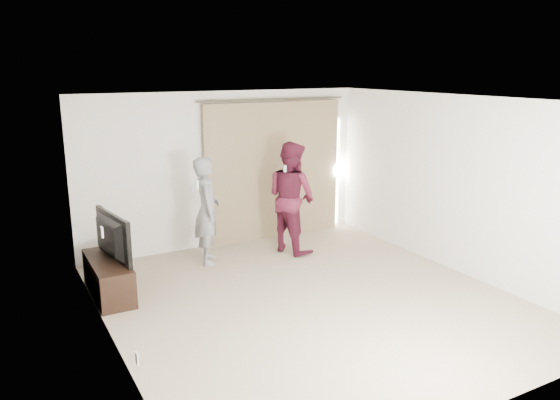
% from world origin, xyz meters
% --- Properties ---
extents(floor, '(5.50, 5.50, 0.00)m').
position_xyz_m(floor, '(0.00, 0.00, 0.00)').
color(floor, tan).
rests_on(floor, ground).
extents(wall_back, '(5.00, 0.04, 2.60)m').
position_xyz_m(wall_back, '(0.00, 2.75, 1.30)').
color(wall_back, white).
rests_on(wall_back, ground).
extents(wall_left, '(0.04, 5.50, 2.60)m').
position_xyz_m(wall_left, '(-2.50, -0.00, 1.30)').
color(wall_left, white).
rests_on(wall_left, ground).
extents(ceiling, '(5.00, 5.50, 0.01)m').
position_xyz_m(ceiling, '(0.00, 0.00, 2.60)').
color(ceiling, silver).
rests_on(ceiling, wall_back).
extents(curtain, '(2.80, 0.11, 2.46)m').
position_xyz_m(curtain, '(0.91, 2.68, 1.20)').
color(curtain, tan).
rests_on(curtain, ground).
extents(tv_console, '(0.44, 1.28, 0.49)m').
position_xyz_m(tv_console, '(-2.27, 1.45, 0.25)').
color(tv_console, black).
rests_on(tv_console, ground).
extents(tv, '(0.30, 1.10, 0.63)m').
position_xyz_m(tv, '(-2.27, 1.45, 0.80)').
color(tv, black).
rests_on(tv, tv_console).
extents(scratching_post, '(0.36, 0.36, 0.48)m').
position_xyz_m(scratching_post, '(-2.06, 2.37, 0.19)').
color(scratching_post, tan).
rests_on(scratching_post, ground).
extents(person_man, '(0.57, 0.70, 1.67)m').
position_xyz_m(person_man, '(-0.63, 2.00, 0.84)').
color(person_man, gray).
rests_on(person_man, ground).
extents(person_woman, '(0.89, 1.03, 1.83)m').
position_xyz_m(person_woman, '(0.79, 1.86, 0.91)').
color(person_woman, '#501527').
rests_on(person_woman, ground).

